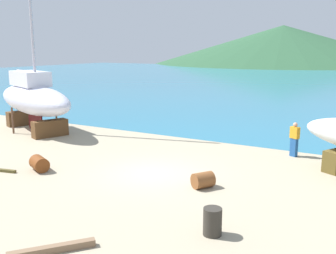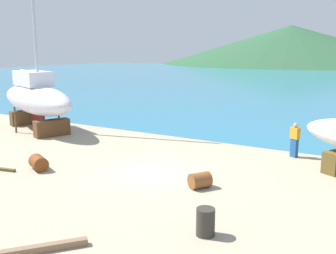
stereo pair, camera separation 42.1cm
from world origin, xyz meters
name	(u,v)px [view 2 (the right image)]	position (x,y,z in m)	size (l,w,h in m)	color
ground_plane	(103,197)	(0.00, -3.14, 0.00)	(41.71, 41.71, 0.00)	tan
sea_water	(335,82)	(0.00, 53.54, 0.00)	(166.86, 93.79, 0.01)	teal
headland_hill	(289,63)	(-24.42, 125.41, 0.00)	(173.81, 173.81, 25.86)	#2A5435
sailboat_large_starboard	(36,98)	(-11.32, 3.87, 2.10)	(9.56, 5.78, 15.39)	brown
worker	(295,139)	(4.64, 5.72, 0.88)	(0.50, 0.42, 1.70)	#1F4E8F
barrel_tipped_right	(39,163)	(-4.52, -2.08, 0.32)	(0.64, 0.64, 0.92)	brown
barrel_rust_far	(200,180)	(2.56, -0.52, 0.30)	(0.61, 0.61, 0.78)	brown
barrel_tar_black	(205,222)	(4.38, -3.90, 0.40)	(0.54, 0.54, 0.81)	#322E28
timber_long_aft	(44,248)	(1.13, -6.88, 0.10)	(2.24, 0.22, 0.20)	#806248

